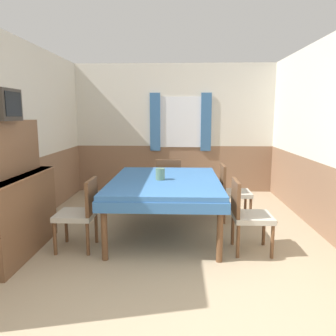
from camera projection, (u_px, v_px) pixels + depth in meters
ground_plane at (162, 336)px, 2.39m from camera, size 16.00×16.00×0.00m
wall_back at (175, 129)px, 6.70m from camera, size 4.41×0.10×2.60m
wall_left at (24, 136)px, 4.51m from camera, size 0.05×4.97×2.60m
wall_right at (323, 137)px, 4.35m from camera, size 0.05×4.97×2.60m
dining_table at (165, 186)px, 4.38m from camera, size 1.45×1.95×0.74m
chair_head_window at (169, 181)px, 5.62m from camera, size 0.44×0.44×0.85m
chair_left_near at (81, 211)px, 3.87m from camera, size 0.44×0.44×0.85m
chair_right_far at (231, 190)px, 4.94m from camera, size 0.44×0.44×0.85m
chair_right_near at (247, 213)px, 3.80m from camera, size 0.44×0.44×0.85m
sideboard at (12, 199)px, 3.70m from camera, size 0.46×1.37×1.53m
tv at (0, 105)px, 3.39m from camera, size 0.29×0.39×0.33m
vase at (160, 174)px, 4.30m from camera, size 0.12×0.12×0.15m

